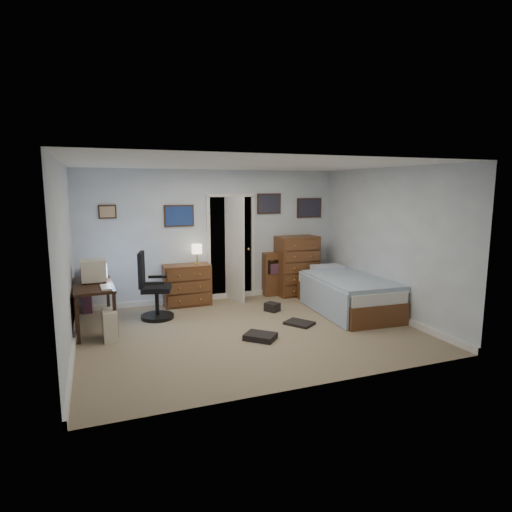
{
  "coord_description": "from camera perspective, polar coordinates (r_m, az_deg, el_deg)",
  "views": [
    {
      "loc": [
        -2.13,
        -5.92,
        2.18
      ],
      "look_at": [
        0.23,
        0.3,
        1.1
      ],
      "focal_mm": 30.0,
      "sensor_mm": 36.0,
      "label": 1
    }
  ],
  "objects": [
    {
      "name": "bed",
      "position": [
        7.76,
        12.0,
        -4.86
      ],
      "size": [
        1.22,
        2.13,
        0.68
      ],
      "rotation": [
        0.0,
        0.0,
        -0.06
      ],
      "color": "brown",
      "rests_on": "floor"
    },
    {
      "name": "tall_dresser",
      "position": [
        8.71,
        5.45,
        -1.29
      ],
      "size": [
        0.83,
        0.5,
        1.2
      ],
      "primitive_type": "cube",
      "rotation": [
        0.0,
        0.0,
        0.03
      ],
      "color": "brown",
      "rests_on": "floor"
    },
    {
      "name": "doorway",
      "position": [
        8.64,
        -3.95,
        1.35
      ],
      "size": [
        0.96,
        1.12,
        2.05
      ],
      "color": "black",
      "rests_on": "floor"
    },
    {
      "name": "computer_desk",
      "position": [
        7.02,
        -21.56,
        -4.86
      ],
      "size": [
        0.63,
        1.27,
        0.72
      ],
      "rotation": [
        0.0,
        0.0,
        0.05
      ],
      "color": "black",
      "rests_on": "floor"
    },
    {
      "name": "crt_monitor",
      "position": [
        7.09,
        -20.84,
        -1.84
      ],
      "size": [
        0.39,
        0.36,
        0.34
      ],
      "rotation": [
        0.0,
        0.0,
        0.05
      ],
      "color": "beige",
      "rests_on": "computer_desk"
    },
    {
      "name": "office_chair",
      "position": [
        7.32,
        -13.6,
        -4.84
      ],
      "size": [
        0.66,
        0.66,
        1.13
      ],
      "rotation": [
        0.0,
        0.0,
        -0.23
      ],
      "color": "black",
      "rests_on": "floor"
    },
    {
      "name": "table_lamp",
      "position": [
        7.98,
        -7.89,
        0.85
      ],
      "size": [
        0.2,
        0.2,
        0.37
      ],
      "rotation": [
        0.0,
        0.0,
        -0.03
      ],
      "color": "gold",
      "rests_on": "low_dresser"
    },
    {
      "name": "floor",
      "position": [
        6.66,
        -0.98,
        -9.97
      ],
      "size": [
        5.0,
        4.0,
        0.02
      ],
      "primitive_type": "cube",
      "color": "gray",
      "rests_on": "ground"
    },
    {
      "name": "keyboard",
      "position": [
        6.64,
        -19.38,
        -3.94
      ],
      "size": [
        0.16,
        0.39,
        0.02
      ],
      "primitive_type": "cube",
      "rotation": [
        0.0,
        0.0,
        0.05
      ],
      "color": "beige",
      "rests_on": "computer_desk"
    },
    {
      "name": "floor_clutter",
      "position": [
        6.81,
        2.37,
        -9.05
      ],
      "size": [
        1.35,
        1.66,
        0.15
      ],
      "rotation": [
        0.0,
        0.0,
        -0.37
      ],
      "color": "black",
      "rests_on": "floor"
    },
    {
      "name": "media_stack",
      "position": [
        8.01,
        -21.68,
        -4.35
      ],
      "size": [
        0.16,
        0.16,
        0.79
      ],
      "primitive_type": "cube",
      "rotation": [
        0.0,
        0.0,
        0.0
      ],
      "color": "maroon",
      "rests_on": "floor"
    },
    {
      "name": "headboard_bookcase",
      "position": [
        8.76,
        4.05,
        -2.12
      ],
      "size": [
        0.97,
        0.26,
        0.87
      ],
      "rotation": [
        0.0,
        0.0,
        -0.01
      ],
      "color": "brown",
      "rests_on": "floor"
    },
    {
      "name": "low_dresser",
      "position": [
        8.06,
        -9.18,
        -3.82
      ],
      "size": [
        0.87,
        0.45,
        0.76
      ],
      "primitive_type": "cube",
      "rotation": [
        0.0,
        0.0,
        -0.03
      ],
      "color": "brown",
      "rests_on": "floor"
    },
    {
      "name": "wall_posters",
      "position": [
        8.36,
        -1.96,
        6.24
      ],
      "size": [
        4.38,
        0.04,
        0.6
      ],
      "color": "#331E11",
      "rests_on": "floor"
    },
    {
      "name": "pc_tower",
      "position": [
        6.58,
        -18.9,
        -8.67
      ],
      "size": [
        0.21,
        0.41,
        0.43
      ],
      "rotation": [
        0.0,
        0.0,
        0.05
      ],
      "color": "beige",
      "rests_on": "floor"
    }
  ]
}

